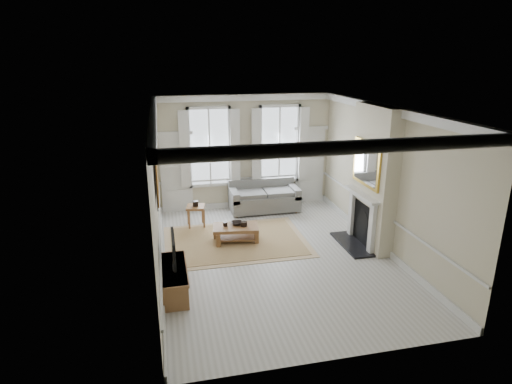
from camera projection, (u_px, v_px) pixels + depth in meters
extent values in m
plane|color=#B7B5AD|center=(276.00, 257.00, 9.91)|extent=(7.20, 7.20, 0.00)
plane|color=white|center=(278.00, 108.00, 8.87)|extent=(7.20, 7.20, 0.00)
plane|color=beige|center=(245.00, 152.00, 12.74)|extent=(5.20, 0.00, 5.20)
plane|color=beige|center=(156.00, 195.00, 8.85)|extent=(0.00, 7.20, 7.20)
plane|color=beige|center=(384.00, 179.00, 9.93)|extent=(0.00, 7.20, 7.20)
cube|color=silver|center=(176.00, 174.00, 12.44)|extent=(0.90, 0.08, 2.30)
cube|color=silver|center=(310.00, 166.00, 13.29)|extent=(0.90, 0.08, 2.30)
cube|color=#BA801F|center=(156.00, 175.00, 9.03)|extent=(0.05, 1.66, 1.06)
cube|color=beige|center=(373.00, 178.00, 10.08)|extent=(0.35, 1.70, 3.38)
cube|color=black|center=(352.00, 244.00, 10.51)|extent=(0.55, 1.50, 0.05)
cube|color=silver|center=(372.00, 231.00, 9.87)|extent=(0.10, 0.18, 1.15)
cube|color=silver|center=(351.00, 215.00, 10.89)|extent=(0.10, 0.18, 1.15)
cube|color=silver|center=(361.00, 194.00, 10.15)|extent=(0.20, 1.45, 0.06)
cube|color=black|center=(363.00, 223.00, 10.40)|extent=(0.02, 0.92, 1.00)
cube|color=gold|center=(366.00, 164.00, 9.93)|extent=(0.06, 1.26, 1.06)
cube|color=#5D5C5A|center=(264.00, 201.00, 12.75)|extent=(2.03, 0.99, 0.46)
cube|color=#5D5C5A|center=(261.00, 185.00, 13.00)|extent=(2.03, 0.20, 0.44)
cube|color=#5D5C5A|center=(234.00, 195.00, 12.48)|extent=(0.20, 0.99, 0.30)
cube|color=#5D5C5A|center=(294.00, 191.00, 12.86)|extent=(0.20, 0.99, 0.30)
cylinder|color=brown|center=(237.00, 216.00, 12.30)|extent=(0.06, 0.06, 0.08)
cylinder|color=brown|center=(289.00, 203.00, 13.36)|extent=(0.06, 0.06, 0.08)
cube|color=brown|center=(196.00, 207.00, 11.52)|extent=(0.55, 0.55, 0.06)
cube|color=brown|center=(190.00, 220.00, 11.39)|extent=(0.05, 0.05, 0.52)
cube|color=brown|center=(204.00, 219.00, 11.47)|extent=(0.05, 0.05, 0.52)
cube|color=brown|center=(189.00, 215.00, 11.74)|extent=(0.05, 0.05, 0.52)
cube|color=brown|center=(202.00, 214.00, 11.82)|extent=(0.05, 0.05, 0.52)
cube|color=#A57F55|center=(236.00, 241.00, 10.71)|extent=(3.50, 2.60, 0.02)
cube|color=brown|center=(236.00, 228.00, 10.60)|extent=(1.19, 0.80, 0.08)
cube|color=brown|center=(219.00, 241.00, 10.36)|extent=(0.10, 0.10, 0.34)
cube|color=brown|center=(255.00, 237.00, 10.55)|extent=(0.10, 0.10, 0.34)
cube|color=brown|center=(216.00, 233.00, 10.77)|extent=(0.10, 0.10, 0.34)
cube|color=brown|center=(252.00, 230.00, 10.96)|extent=(0.10, 0.10, 0.34)
cylinder|color=black|center=(225.00, 224.00, 10.56)|extent=(0.11, 0.11, 0.11)
cylinder|color=black|center=(244.00, 224.00, 10.56)|extent=(0.16, 0.16, 0.11)
imported|color=black|center=(237.00, 223.00, 10.68)|extent=(0.31, 0.31, 0.07)
cube|color=brown|center=(174.00, 280.00, 8.38)|extent=(0.47, 1.45, 0.52)
cube|color=black|center=(175.00, 267.00, 8.30)|extent=(0.08, 0.30, 0.03)
cube|color=black|center=(173.00, 249.00, 8.18)|extent=(0.05, 0.90, 0.55)
cube|color=black|center=(175.00, 249.00, 8.19)|extent=(0.01, 0.83, 0.50)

